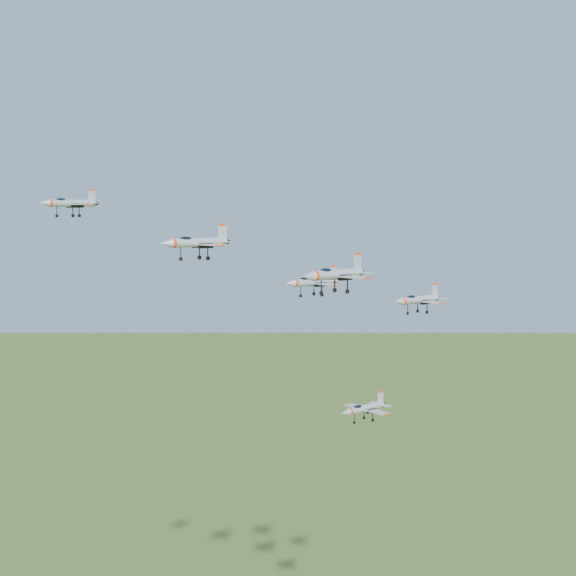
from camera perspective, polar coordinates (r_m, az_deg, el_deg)
jet_lead at (r=129.84m, az=-15.25°, el=5.86°), size 10.68×8.91×2.86m
jet_left_high at (r=122.78m, az=-6.52°, el=3.25°), size 13.10×10.81×3.50m
jet_right_high at (r=116.33m, az=3.38°, el=1.01°), size 13.70×11.44×3.66m
jet_left_low at (r=141.22m, az=1.77°, el=0.46°), size 12.54×10.30×3.36m
jet_right_low at (r=133.71m, az=9.23°, el=-0.81°), size 11.39×9.38×3.05m
jet_trail at (r=145.01m, az=5.44°, el=-8.50°), size 11.72×9.71×3.13m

